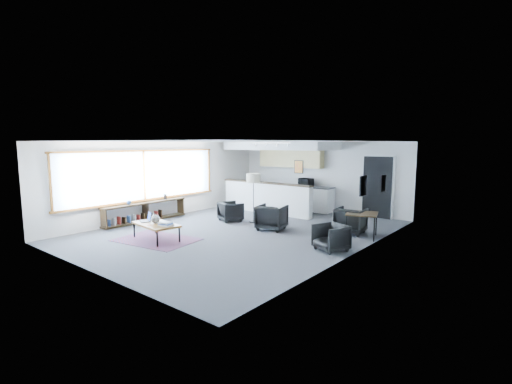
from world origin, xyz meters
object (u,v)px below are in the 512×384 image
Objects in this scene: book_stack at (166,224)px; dining_chair_far at (351,221)px; dining_chair_near at (331,238)px; dining_table at (362,215)px; microwave at (306,181)px; coffee_table at (156,225)px; laptop at (147,219)px; armchair_right at (272,216)px; armchair_left at (231,211)px; floor_lamp at (253,180)px; ceramic_pot at (156,219)px.

dining_chair_far reaches higher than book_stack.
dining_chair_far is (-0.37, 1.89, 0.05)m from dining_chair_near.
dining_table is 1.90× the size of microwave.
laptop is (-0.42, 0.03, 0.11)m from coffee_table.
dining_chair_far is (3.68, 3.93, -0.07)m from coffee_table.
armchair_right is at bearing -161.51° from dining_table.
coffee_table is 5.53m from dining_table.
dining_chair_near is 5.50m from microwave.
armchair_left is 3.90m from dining_chair_far.
microwave reaches higher than dining_chair_near.
floor_lamp is at bearing -174.67° from dining_table.
laptop is at bearing 39.09° from armchair_right.
laptop is 6.44m from microwave.
ceramic_pot is 0.59× the size of book_stack.
armchair_right is 0.51× the size of floor_lamp.
microwave reaches higher than dining_chair_far.
book_stack is 0.25× the size of floor_lamp.
coffee_table is 1.46× the size of dining_table.
ceramic_pot is at bearing -87.75° from microwave.
laptop is 1.85× the size of ceramic_pot.
dining_table is at bearing -147.89° from armchair_left.
coffee_table is 3.55m from floor_lamp.
floor_lamp reaches higher than coffee_table.
dining_table is (3.67, 3.72, 0.12)m from book_stack.
floor_lamp is 3.03× the size of microwave.
microwave is (-2.96, 2.40, 0.76)m from dining_chair_far.
dining_chair_near is at bearing -20.92° from floor_lamp.
ceramic_pot is 0.23× the size of dining_table.
dining_table is at bearing -29.09° from microwave.
armchair_right is at bearing -161.22° from armchair_left.
laptop is at bearing 106.82° from armchair_left.
laptop is 0.82× the size of microwave.
laptop reaches higher than coffee_table.
armchair_left is 3.51m from microwave.
ceramic_pot is 0.34× the size of dining_chair_far.
armchair_right is at bearing -177.45° from dining_chair_near.
ceramic_pot is at bearing -99.60° from floor_lamp.
dining_table is (2.44, 0.82, 0.21)m from armchair_right.
armchair_right is 2.27m from dining_chair_far.
microwave is at bearing 103.65° from laptop.
dining_table is at bearing 45.34° from book_stack.
laptop is 0.53× the size of armchair_right.
book_stack is at bearing 21.10° from laptop.
coffee_table is at bearing -131.22° from dining_chair_near.
armchair_right reaches higher than laptop.
microwave is at bearing -45.78° from dining_chair_far.
armchair_left is at bearing 99.71° from coffee_table.
dining_table is 1.68× the size of dining_chair_near.
dining_chair_far reaches higher than coffee_table.
microwave is (0.29, 6.35, 0.61)m from book_stack.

